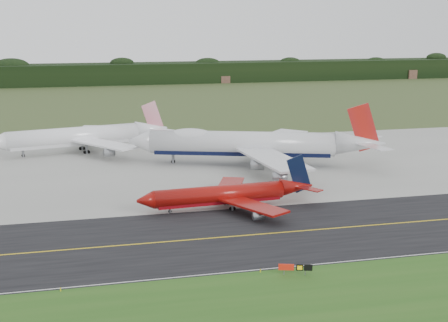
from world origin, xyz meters
TOP-DOWN VIEW (x-y plane):
  - ground at (0.00, 0.00)m, footprint 600.00×600.00m
  - grass_verge at (0.00, -35.00)m, footprint 400.00×30.00m
  - taxiway at (0.00, -4.00)m, footprint 400.00×32.00m
  - apron at (0.00, 51.00)m, footprint 400.00×78.00m
  - taxiway_centreline at (0.00, -4.00)m, footprint 400.00×0.40m
  - taxiway_edge_line at (0.00, -19.50)m, footprint 400.00×0.25m
  - horizon_treeline at (0.00, 273.76)m, footprint 700.00×25.00m
  - jet_ba_747 at (15.15, 48.64)m, footprint 65.40×52.77m
  - jet_red_737 at (0.50, 13.16)m, footprint 37.39×30.44m
  - jet_star_tail at (-27.44, 76.30)m, footprint 51.63×42.53m
  - taxiway_sign at (1.96, -22.65)m, footprint 4.90×1.65m
  - edge_marker_left at (-32.16, -20.50)m, footprint 0.16×0.16m
  - edge_marker_center at (-2.81, -20.50)m, footprint 0.16×0.16m

SIDE VIEW (x-z plane):
  - ground at x=0.00m, z-range 0.00..0.00m
  - grass_verge at x=0.00m, z-range 0.00..0.01m
  - apron at x=0.00m, z-range 0.00..0.01m
  - taxiway at x=0.00m, z-range 0.00..0.02m
  - taxiway_centreline at x=0.00m, z-range 0.03..0.03m
  - taxiway_edge_line at x=0.00m, z-range 0.03..0.03m
  - edge_marker_left at x=-32.16m, z-range 0.00..0.50m
  - edge_marker_center at x=-2.81m, z-range 0.00..0.50m
  - taxiway_sign at x=1.96m, z-range 0.35..2.03m
  - jet_red_737 at x=0.50m, z-range -2.26..7.84m
  - jet_star_tail at x=-27.44m, z-range -2.28..11.41m
  - horizon_treeline at x=0.00m, z-range -0.53..11.47m
  - jet_ba_747 at x=15.15m, z-range -2.70..14.19m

